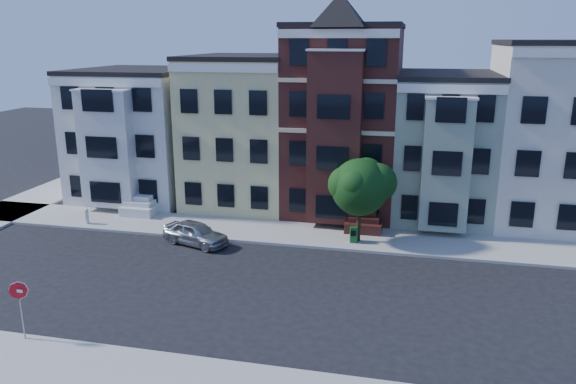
% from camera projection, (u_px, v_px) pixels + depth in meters
% --- Properties ---
extents(ground, '(120.00, 120.00, 0.00)m').
position_uv_depth(ground, '(302.00, 296.00, 25.70)').
color(ground, black).
extents(far_sidewalk, '(60.00, 4.00, 0.15)m').
position_uv_depth(far_sidewalk, '(328.00, 236.00, 33.20)').
color(far_sidewalk, '#9E9B93').
rests_on(far_sidewalk, ground).
extents(house_white, '(8.00, 9.00, 9.00)m').
position_uv_depth(house_white, '(142.00, 135.00, 41.32)').
color(house_white, silver).
rests_on(house_white, ground).
extents(house_yellow, '(7.00, 9.00, 10.00)m').
position_uv_depth(house_yellow, '(245.00, 132.00, 39.49)').
color(house_yellow, '#DED48A').
rests_on(house_yellow, ground).
extents(house_brown, '(7.00, 9.00, 12.00)m').
position_uv_depth(house_brown, '(345.00, 121.00, 37.73)').
color(house_brown, '#3F1915').
rests_on(house_brown, ground).
extents(house_green, '(6.00, 9.00, 9.00)m').
position_uv_depth(house_green, '(443.00, 147.00, 36.74)').
color(house_green, gray).
rests_on(house_green, ground).
extents(house_cream, '(8.00, 9.00, 11.00)m').
position_uv_depth(house_cream, '(560.00, 136.00, 34.98)').
color(house_cream, beige).
rests_on(house_cream, ground).
extents(street_tree, '(5.53, 5.53, 5.95)m').
position_uv_depth(street_tree, '(360.00, 191.00, 31.47)').
color(street_tree, '#1A4617').
rests_on(street_tree, far_sidewalk).
extents(parked_car, '(4.29, 2.79, 1.36)m').
position_uv_depth(parked_car, '(195.00, 233.00, 31.94)').
color(parked_car, '#A7ABB0').
rests_on(parked_car, ground).
extents(newspaper_box, '(0.47, 0.44, 0.91)m').
position_uv_depth(newspaper_box, '(354.00, 235.00, 31.92)').
color(newspaper_box, '#1C581F').
rests_on(newspaper_box, far_sidewalk).
extents(fire_hydrant, '(0.29, 0.29, 0.77)m').
position_uv_depth(fire_hydrant, '(87.00, 218.00, 35.15)').
color(fire_hydrant, beige).
rests_on(fire_hydrant, far_sidewalk).
extents(stop_sign, '(0.75, 0.11, 2.71)m').
position_uv_depth(stop_sign, '(21.00, 307.00, 21.44)').
color(stop_sign, red).
rests_on(stop_sign, near_sidewalk).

